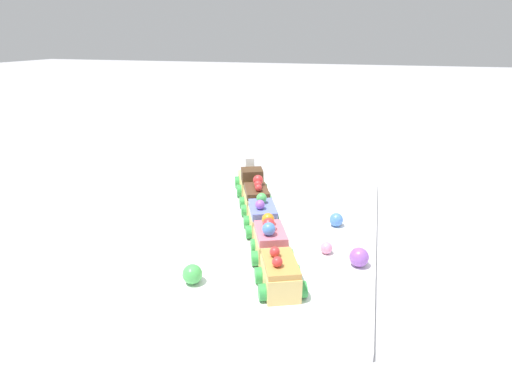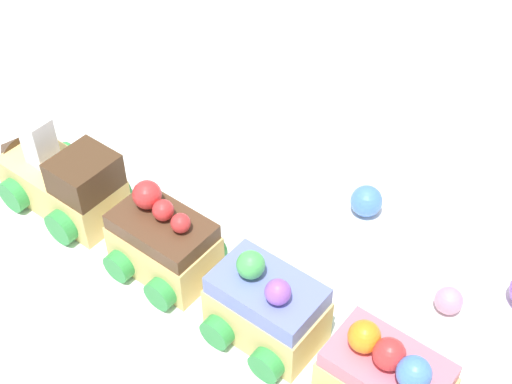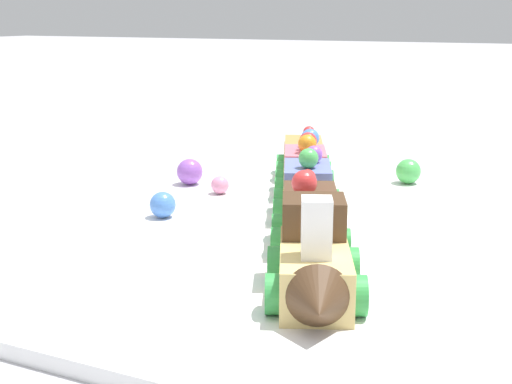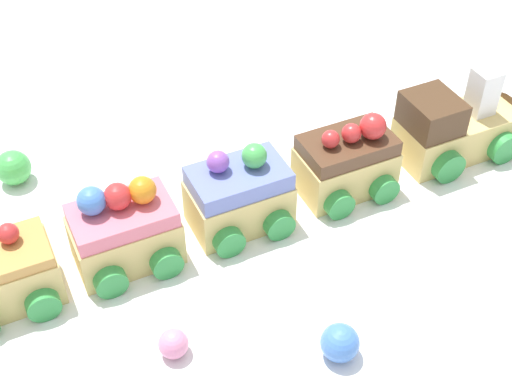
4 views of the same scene
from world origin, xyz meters
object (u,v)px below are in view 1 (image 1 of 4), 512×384
Objects in this scene: gumball_purple at (359,257)px; gumball_blue at (336,220)px; cake_train_locomotive at (250,180)px; gumball_pink at (326,248)px; cake_car_blueberry at (263,219)px; cake_car_strawberry at (270,242)px; cake_car_caramel at (280,276)px; gumball_green at (192,274)px; cake_car_chocolate at (257,199)px.

gumball_purple is 1.18× the size of gumball_blue.
gumball_pink is (-0.25, -0.21, -0.02)m from cake_train_locomotive.
cake_train_locomotive is 0.38m from gumball_purple.
cake_car_blueberry is 1.00× the size of cake_car_strawberry.
cake_car_caramel reaches higher than gumball_blue.
gumball_blue is at bearing -36.29° from gumball_green.
gumball_purple is (0.01, -0.14, -0.01)m from cake_car_strawberry.
gumball_blue is (0.15, -0.09, -0.01)m from cake_car_strawberry.
cake_car_blueberry is (-0.09, -0.04, 0.00)m from cake_car_chocolate.
cake_car_chocolate is 1.00× the size of cake_car_caramel.
gumball_blue reaches higher than gumball_pink.
gumball_green reaches higher than gumball_pink.
cake_train_locomotive is at bearing 57.77° from gumball_blue.
gumball_blue is (0.26, -0.19, -0.00)m from gumball_green.
gumball_green is (-0.19, 0.06, -0.01)m from cake_car_blueberry.
cake_car_chocolate is 3.40× the size of gumball_blue.
cake_car_caramel is 0.14m from gumball_pink.
cake_car_chocolate is at bearing -3.74° from gumball_green.
gumball_purple is at bearing -114.43° from gumball_pink.
gumball_blue is at bearing -145.37° from cake_train_locomotive.
gumball_green is (-0.39, -0.03, -0.01)m from cake_train_locomotive.
cake_train_locomotive is at bearing 40.45° from gumball_pink.
cake_car_blueberry is 1.00× the size of cake_car_caramel.
gumball_pink is at bearing -162.70° from cake_train_locomotive.
cake_car_strawberry is 0.09m from cake_car_caramel.
cake_car_blueberry is at bearing -0.14° from cake_car_strawberry.
cake_train_locomotive reaches higher than cake_car_strawberry.
gumball_purple is 0.06m from gumball_pink.
cake_train_locomotive is 0.39m from gumball_green.
gumball_green is at bearing 140.44° from cake_car_blueberry.
cake_car_strawberry is 2.99× the size of gumball_green.
gumball_green is at bearing 75.90° from cake_car_caramel.
cake_car_strawberry reaches higher than gumball_green.
cake_car_chocolate is 0.19m from cake_car_strawberry.
cake_car_chocolate reaches higher than cake_car_caramel.
cake_car_caramel is 4.34× the size of gumball_pink.
cake_train_locomotive is 5.40× the size of gumball_blue.
cake_train_locomotive is 4.58× the size of gumball_purple.
gumball_purple reaches higher than gumball_pink.
cake_car_chocolate is at bearing 81.39° from gumball_blue.
cake_car_chocolate is 2.88× the size of gumball_purple.
gumball_purple is at bearing -107.45° from cake_car_strawberry.
cake_car_blueberry and cake_car_strawberry have the same top height.
cake_car_strawberry reaches higher than gumball_blue.
cake_car_caramel is (-0.08, -0.04, -0.00)m from cake_car_strawberry.
cake_car_blueberry is 0.20m from gumball_green.
gumball_pink is (-0.14, -0.16, -0.02)m from cake_car_chocolate.
cake_car_chocolate is 0.28m from cake_car_caramel.
gumball_purple is at bearing -63.29° from gumball_green.
cake_car_blueberry is at bearing -16.42° from gumball_green.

